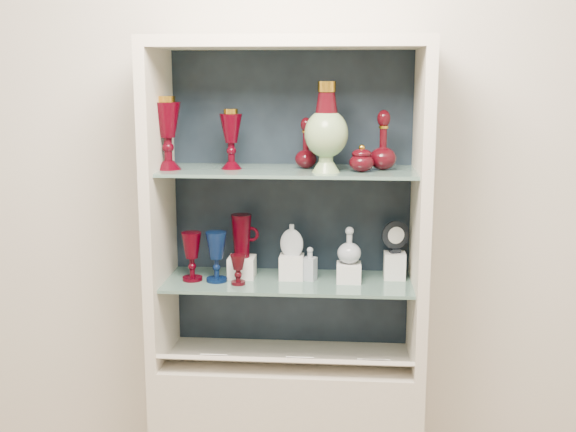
# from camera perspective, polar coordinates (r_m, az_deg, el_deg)

# --- Properties ---
(wall_back) EXTENTS (3.50, 0.02, 2.80)m
(wall_back) POSITION_cam_1_polar(r_m,az_deg,el_deg) (2.84, 0.35, 2.83)
(wall_back) COLOR beige
(wall_back) RESTS_ON ground
(cabinet_back_panel) EXTENTS (0.98, 0.02, 1.15)m
(cabinet_back_panel) POSITION_cam_1_polar(r_m,az_deg,el_deg) (2.83, 0.30, 1.24)
(cabinet_back_panel) COLOR black
(cabinet_back_panel) RESTS_ON cabinet_base
(cabinet_side_left) EXTENTS (0.04, 0.40, 1.15)m
(cabinet_side_left) POSITION_cam_1_polar(r_m,az_deg,el_deg) (2.72, -10.14, 0.67)
(cabinet_side_left) COLOR beige
(cabinet_side_left) RESTS_ON cabinet_base
(cabinet_side_right) EXTENTS (0.04, 0.40, 1.15)m
(cabinet_side_right) POSITION_cam_1_polar(r_m,az_deg,el_deg) (2.65, 10.42, 0.37)
(cabinet_side_right) COLOR beige
(cabinet_side_right) RESTS_ON cabinet_base
(cabinet_top_cap) EXTENTS (1.00, 0.40, 0.04)m
(cabinet_top_cap) POSITION_cam_1_polar(r_m,az_deg,el_deg) (2.60, 0.00, 13.55)
(cabinet_top_cap) COLOR beige
(cabinet_top_cap) RESTS_ON cabinet_side_left
(shelf_lower) EXTENTS (0.92, 0.34, 0.01)m
(shelf_lower) POSITION_cam_1_polar(r_m,az_deg,el_deg) (2.72, 0.03, -5.21)
(shelf_lower) COLOR slate
(shelf_lower) RESTS_ON cabinet_side_left
(shelf_upper) EXTENTS (0.92, 0.34, 0.01)m
(shelf_upper) POSITION_cam_1_polar(r_m,az_deg,el_deg) (2.64, 0.03, 3.58)
(shelf_upper) COLOR slate
(shelf_upper) RESTS_ON cabinet_side_left
(label_ledge) EXTENTS (0.92, 0.17, 0.09)m
(label_ledge) POSITION_cam_1_polar(r_m,az_deg,el_deg) (2.69, -0.19, -11.39)
(label_ledge) COLOR beige
(label_ledge) RESTS_ON cabinet_base
(label_card_0) EXTENTS (0.10, 0.06, 0.03)m
(label_card_0) POSITION_cam_1_polar(r_m,az_deg,el_deg) (2.72, -5.77, -10.88)
(label_card_0) COLOR white
(label_card_0) RESTS_ON label_ledge
(label_card_1) EXTENTS (0.10, 0.06, 0.03)m
(label_card_1) POSITION_cam_1_polar(r_m,az_deg,el_deg) (2.68, 0.97, -11.13)
(label_card_1) COLOR white
(label_card_1) RESTS_ON label_ledge
(label_card_2) EXTENTS (0.10, 0.06, 0.03)m
(label_card_2) POSITION_cam_1_polar(r_m,az_deg,el_deg) (2.68, 6.56, -11.22)
(label_card_2) COLOR white
(label_card_2) RESTS_ON label_ledge
(label_card_3) EXTENTS (0.10, 0.06, 0.03)m
(label_card_3) POSITION_cam_1_polar(r_m,az_deg,el_deg) (2.68, 6.96, -11.23)
(label_card_3) COLOR white
(label_card_3) RESTS_ON label_ledge
(pedestal_lamp_left) EXTENTS (0.11, 0.11, 0.26)m
(pedestal_lamp_left) POSITION_cam_1_polar(r_m,az_deg,el_deg) (2.66, -9.50, 6.49)
(pedestal_lamp_left) COLOR #42000B
(pedestal_lamp_left) RESTS_ON shelf_upper
(pedestal_lamp_right) EXTENTS (0.11, 0.11, 0.22)m
(pedestal_lamp_right) POSITION_cam_1_polar(r_m,az_deg,el_deg) (2.65, -4.51, 6.08)
(pedestal_lamp_right) COLOR #42000B
(pedestal_lamp_right) RESTS_ON shelf_upper
(enamel_urn) EXTENTS (0.16, 0.16, 0.32)m
(enamel_urn) POSITION_cam_1_polar(r_m,az_deg,el_deg) (2.55, 3.05, 7.02)
(enamel_urn) COLOR #084F25
(enamel_urn) RESTS_ON shelf_upper
(ruby_decanter_a) EXTENTS (0.09, 0.09, 0.21)m
(ruby_decanter_a) POSITION_cam_1_polar(r_m,az_deg,el_deg) (2.65, 1.43, 6.02)
(ruby_decanter_a) COLOR #43080F
(ruby_decanter_a) RESTS_ON shelf_upper
(ruby_decanter_b) EXTENTS (0.12, 0.12, 0.23)m
(ruby_decanter_b) POSITION_cam_1_polar(r_m,az_deg,el_deg) (2.63, 7.53, 6.10)
(ruby_decanter_b) COLOR #43080F
(ruby_decanter_b) RESTS_ON shelf_upper
(lidded_bowl) EXTENTS (0.10, 0.10, 0.10)m
(lidded_bowl) POSITION_cam_1_polar(r_m,az_deg,el_deg) (2.57, 5.84, 4.59)
(lidded_bowl) COLOR #43080F
(lidded_bowl) RESTS_ON shelf_upper
(cobalt_goblet) EXTENTS (0.08, 0.08, 0.19)m
(cobalt_goblet) POSITION_cam_1_polar(r_m,az_deg,el_deg) (2.70, -5.68, -3.23)
(cobalt_goblet) COLOR #081A45
(cobalt_goblet) RESTS_ON shelf_lower
(ruby_goblet_tall) EXTENTS (0.10, 0.10, 0.18)m
(ruby_goblet_tall) POSITION_cam_1_polar(r_m,az_deg,el_deg) (2.72, -7.61, -3.19)
(ruby_goblet_tall) COLOR #42000B
(ruby_goblet_tall) RESTS_ON shelf_lower
(ruby_goblet_small) EXTENTS (0.06, 0.06, 0.11)m
(ruby_goblet_small) POSITION_cam_1_polar(r_m,az_deg,el_deg) (2.66, -3.96, -4.25)
(ruby_goblet_small) COLOR #43080F
(ruby_goblet_small) RESTS_ON shelf_lower
(riser_ruby_pitcher) EXTENTS (0.10, 0.10, 0.08)m
(riser_ruby_pitcher) POSITION_cam_1_polar(r_m,az_deg,el_deg) (2.76, -3.66, -4.05)
(riser_ruby_pitcher) COLOR silver
(riser_ruby_pitcher) RESTS_ON shelf_lower
(ruby_pitcher) EXTENTS (0.13, 0.09, 0.16)m
(ruby_pitcher) POSITION_cam_1_polar(r_m,az_deg,el_deg) (2.73, -3.69, -1.58)
(ruby_pitcher) COLOR #42000B
(ruby_pitcher) RESTS_ON riser_ruby_pitcher
(clear_square_bottle) EXTENTS (0.06, 0.06, 0.13)m
(clear_square_bottle) POSITION_cam_1_polar(r_m,az_deg,el_deg) (2.71, 1.75, -3.78)
(clear_square_bottle) COLOR #9FAAB7
(clear_square_bottle) RESTS_ON shelf_lower
(riser_flat_flask) EXTENTS (0.09, 0.09, 0.09)m
(riser_flat_flask) POSITION_cam_1_polar(r_m,az_deg,el_deg) (2.73, 0.29, -4.04)
(riser_flat_flask) COLOR silver
(riser_flat_flask) RESTS_ON shelf_lower
(flat_flask) EXTENTS (0.09, 0.05, 0.12)m
(flat_flask) POSITION_cam_1_polar(r_m,az_deg,el_deg) (2.71, 0.29, -1.86)
(flat_flask) COLOR silver
(flat_flask) RESTS_ON riser_flat_flask
(riser_clear_round_decanter) EXTENTS (0.09, 0.09, 0.07)m
(riser_clear_round_decanter) POSITION_cam_1_polar(r_m,az_deg,el_deg) (2.70, 4.83, -4.48)
(riser_clear_round_decanter) COLOR silver
(riser_clear_round_decanter) RESTS_ON shelf_lower
(clear_round_decanter) EXTENTS (0.10, 0.10, 0.13)m
(clear_round_decanter) POSITION_cam_1_polar(r_m,az_deg,el_deg) (2.68, 4.86, -2.39)
(clear_round_decanter) COLOR #9FAAB7
(clear_round_decanter) RESTS_ON riser_clear_round_decanter
(riser_cameo_medallion) EXTENTS (0.08, 0.08, 0.10)m
(riser_cameo_medallion) POSITION_cam_1_polar(r_m,az_deg,el_deg) (2.76, 8.41, -3.89)
(riser_cameo_medallion) COLOR silver
(riser_cameo_medallion) RESTS_ON shelf_lower
(cameo_medallion) EXTENTS (0.11, 0.07, 0.13)m
(cameo_medallion) POSITION_cam_1_polar(r_m,az_deg,el_deg) (2.74, 8.48, -1.61)
(cameo_medallion) COLOR black
(cameo_medallion) RESTS_ON riser_cameo_medallion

